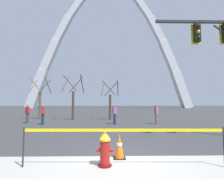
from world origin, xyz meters
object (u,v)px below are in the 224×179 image
(monument_arch, at_px, (110,50))
(pedestrian_standing_center, at_px, (43,114))
(pedestrian_near_trees, at_px, (115,114))
(traffic_cone_by_hydrant, at_px, (119,146))
(pedestrian_walking_right, at_px, (156,114))
(fire_hydrant, at_px, (105,148))
(pedestrian_walking_left, at_px, (27,113))

(monument_arch, relative_size, pedestrian_standing_center, 37.23)
(pedestrian_standing_center, height_order, pedestrian_near_trees, same)
(traffic_cone_by_hydrant, bearing_deg, pedestrian_walking_right, 67.58)
(fire_hydrant, relative_size, pedestrian_near_trees, 0.62)
(pedestrian_standing_center, distance_m, pedestrian_near_trees, 5.65)
(monument_arch, distance_m, pedestrian_near_trees, 51.92)
(fire_hydrant, distance_m, pedestrian_walking_right, 10.04)
(fire_hydrant, bearing_deg, monument_arch, 89.57)
(pedestrian_walking_right, bearing_deg, pedestrian_near_trees, -177.57)
(fire_hydrant, bearing_deg, pedestrian_walking_left, 123.91)
(fire_hydrant, xyz_separation_m, pedestrian_standing_center, (-5.07, 9.01, 0.35))
(pedestrian_walking_right, bearing_deg, pedestrian_walking_left, 175.17)
(monument_arch, xyz_separation_m, pedestrian_walking_right, (3.54, -47.59, -20.41))
(monument_arch, xyz_separation_m, pedestrian_walking_left, (-7.23, -46.68, -20.41))
(pedestrian_walking_left, xyz_separation_m, pedestrian_standing_center, (1.73, -1.12, 0.00))
(pedestrian_walking_right, bearing_deg, monument_arch, 94.25)
(traffic_cone_by_hydrant, xyz_separation_m, pedestrian_standing_center, (-5.50, 8.36, 0.46))
(traffic_cone_by_hydrant, height_order, pedestrian_near_trees, pedestrian_near_trees)
(pedestrian_walking_left, distance_m, pedestrian_standing_center, 2.06)
(monument_arch, height_order, pedestrian_walking_right, monument_arch)
(pedestrian_walking_left, distance_m, pedestrian_walking_right, 10.81)
(monument_arch, bearing_deg, traffic_cone_by_hydrant, -90.00)
(pedestrian_standing_center, bearing_deg, pedestrian_walking_left, 147.08)
(pedestrian_near_trees, bearing_deg, pedestrian_walking_right, 2.43)
(fire_hydrant, relative_size, pedestrian_walking_right, 0.62)
(pedestrian_standing_center, relative_size, pedestrian_walking_right, 1.00)
(pedestrian_walking_left, relative_size, pedestrian_near_trees, 1.00)
(monument_arch, height_order, pedestrian_near_trees, monument_arch)
(fire_hydrant, relative_size, monument_arch, 0.02)
(fire_hydrant, distance_m, pedestrian_walking_left, 12.20)
(pedestrian_near_trees, bearing_deg, pedestrian_walking_left, 171.88)
(fire_hydrant, relative_size, traffic_cone_by_hydrant, 1.36)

